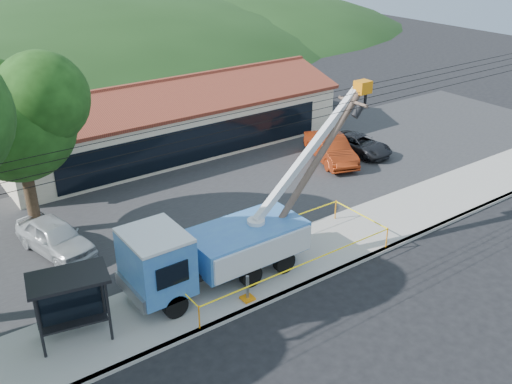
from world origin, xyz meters
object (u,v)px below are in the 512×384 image
object	(u,v)px
utility_truck	(213,248)
car_red	(330,162)
bus_shelter	(69,291)
car_silver	(58,253)
car_dark	(359,155)
leaning_pole	(312,169)

from	to	relation	value
utility_truck	car_red	world-z (taller)	utility_truck
bus_shelter	car_silver	size ratio (longest dim) A/B	0.66
bus_shelter	car_dark	world-z (taller)	bus_shelter
leaning_pole	car_dark	xyz separation A→B (m)	(10.41, 7.15, -4.11)
bus_shelter	utility_truck	bearing A→B (deg)	11.23
car_silver	car_dark	world-z (taller)	car_silver
car_silver	car_dark	distance (m)	20.03
car_red	car_silver	bearing A→B (deg)	-158.24
bus_shelter	leaning_pole	bearing A→B (deg)	10.57
utility_truck	car_dark	bearing A→B (deg)	24.29
leaning_pole	car_silver	xyz separation A→B (m)	(-9.61, 6.50, -4.11)
utility_truck	car_silver	distance (m)	8.00
utility_truck	leaning_pole	distance (m)	5.55
car_silver	car_dark	size ratio (longest dim) A/B	1.03
utility_truck	bus_shelter	size ratio (longest dim) A/B	3.93
car_silver	car_red	world-z (taller)	car_red
leaning_pole	car_red	bearing A→B (deg)	42.30
leaning_pole	car_silver	world-z (taller)	leaning_pole
bus_shelter	car_red	distance (m)	20.29
car_dark	bus_shelter	bearing A→B (deg)	-167.63
leaning_pole	car_dark	bearing A→B (deg)	34.48
utility_truck	leaning_pole	size ratio (longest dim) A/B	1.61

